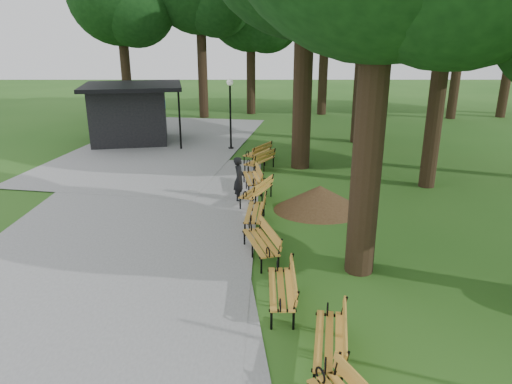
{
  "coord_description": "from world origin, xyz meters",
  "views": [
    {
      "loc": [
        -0.05,
        -10.06,
        5.64
      ],
      "look_at": [
        -0.03,
        3.23,
        1.1
      ],
      "focal_mm": 32.94,
      "sensor_mm": 36.0,
      "label": 1
    }
  ],
  "objects_px": {
    "dirt_mound": "(319,198)",
    "bench_1": "(329,340)",
    "bench_3": "(260,242)",
    "bench_5": "(256,191)",
    "bench_2": "(281,289)",
    "bench_6": "(252,178)",
    "person": "(239,179)",
    "lamp_post": "(230,100)",
    "kiosk": "(129,114)",
    "bench_8": "(258,152)",
    "bench_7": "(260,161)",
    "bench_4": "(255,213)"
  },
  "relations": [
    {
      "from": "person",
      "to": "kiosk",
      "type": "bearing_deg",
      "value": 40.49
    },
    {
      "from": "bench_2",
      "to": "bench_6",
      "type": "xyz_separation_m",
      "value": [
        -0.67,
        7.99,
        0.0
      ]
    },
    {
      "from": "lamp_post",
      "to": "bench_7",
      "type": "xyz_separation_m",
      "value": [
        1.41,
        -3.92,
        -2.04
      ]
    },
    {
      "from": "kiosk",
      "to": "bench_6",
      "type": "bearing_deg",
      "value": -60.86
    },
    {
      "from": "bench_1",
      "to": "bench_3",
      "type": "bearing_deg",
      "value": -154.52
    },
    {
      "from": "bench_3",
      "to": "bench_8",
      "type": "distance_m",
      "value": 9.66
    },
    {
      "from": "person",
      "to": "bench_1",
      "type": "bearing_deg",
      "value": -160.55
    },
    {
      "from": "dirt_mound",
      "to": "bench_2",
      "type": "distance_m",
      "value": 6.04
    },
    {
      "from": "bench_3",
      "to": "bench_6",
      "type": "bearing_deg",
      "value": 166.65
    },
    {
      "from": "bench_2",
      "to": "bench_6",
      "type": "bearing_deg",
      "value": -174.57
    },
    {
      "from": "lamp_post",
      "to": "dirt_mound",
      "type": "distance_m",
      "value": 9.46
    },
    {
      "from": "person",
      "to": "dirt_mound",
      "type": "relative_size",
      "value": 0.62
    },
    {
      "from": "person",
      "to": "bench_2",
      "type": "xyz_separation_m",
      "value": [
        1.11,
        -6.76,
        -0.35
      ]
    },
    {
      "from": "lamp_post",
      "to": "bench_1",
      "type": "xyz_separation_m",
      "value": [
        2.55,
        -16.21,
        -2.04
      ]
    },
    {
      "from": "kiosk",
      "to": "bench_8",
      "type": "xyz_separation_m",
      "value": [
        6.77,
        -4.02,
        -1.11
      ]
    },
    {
      "from": "lamp_post",
      "to": "bench_2",
      "type": "bearing_deg",
      "value": -82.96
    },
    {
      "from": "lamp_post",
      "to": "dirt_mound",
      "type": "height_order",
      "value": "lamp_post"
    },
    {
      "from": "bench_6",
      "to": "bench_8",
      "type": "height_order",
      "value": "same"
    },
    {
      "from": "bench_6",
      "to": "dirt_mound",
      "type": "bearing_deg",
      "value": 38.71
    },
    {
      "from": "bench_1",
      "to": "bench_2",
      "type": "height_order",
      "value": "same"
    },
    {
      "from": "bench_3",
      "to": "bench_5",
      "type": "distance_m",
      "value": 4.17
    },
    {
      "from": "bench_4",
      "to": "bench_5",
      "type": "bearing_deg",
      "value": -176.36
    },
    {
      "from": "person",
      "to": "bench_8",
      "type": "distance_m",
      "value": 5.28
    },
    {
      "from": "bench_7",
      "to": "bench_1",
      "type": "bearing_deg",
      "value": 36.45
    },
    {
      "from": "bench_5",
      "to": "bench_3",
      "type": "bearing_deg",
      "value": 25.4
    },
    {
      "from": "lamp_post",
      "to": "person",
      "type": "bearing_deg",
      "value": -85.0
    },
    {
      "from": "bench_7",
      "to": "kiosk",
      "type": "bearing_deg",
      "value": -97.57
    },
    {
      "from": "person",
      "to": "bench_3",
      "type": "distance_m",
      "value": 4.5
    },
    {
      "from": "dirt_mound",
      "to": "bench_5",
      "type": "distance_m",
      "value": 2.2
    },
    {
      "from": "dirt_mound",
      "to": "bench_2",
      "type": "xyz_separation_m",
      "value": [
        -1.58,
        -5.82,
        0.01
      ]
    },
    {
      "from": "bench_3",
      "to": "bench_5",
      "type": "xyz_separation_m",
      "value": [
        -0.1,
        4.17,
        0.0
      ]
    },
    {
      "from": "bench_1",
      "to": "person",
      "type": "bearing_deg",
      "value": -158.13
    },
    {
      "from": "lamp_post",
      "to": "bench_1",
      "type": "height_order",
      "value": "lamp_post"
    },
    {
      "from": "kiosk",
      "to": "bench_7",
      "type": "bearing_deg",
      "value": -48.85
    },
    {
      "from": "bench_1",
      "to": "dirt_mound",
      "type": "bearing_deg",
      "value": -176.64
    },
    {
      "from": "person",
      "to": "bench_6",
      "type": "relative_size",
      "value": 0.83
    },
    {
      "from": "bench_5",
      "to": "bench_8",
      "type": "distance_m",
      "value": 5.49
    },
    {
      "from": "bench_8",
      "to": "lamp_post",
      "type": "bearing_deg",
      "value": -121.39
    },
    {
      "from": "lamp_post",
      "to": "kiosk",
      "type": "bearing_deg",
      "value": 163.78
    },
    {
      "from": "kiosk",
      "to": "bench_4",
      "type": "distance_m",
      "value": 13.37
    },
    {
      "from": "bench_5",
      "to": "bench_7",
      "type": "xyz_separation_m",
      "value": [
        0.15,
        4.01,
        0.0
      ]
    },
    {
      "from": "lamp_post",
      "to": "bench_6",
      "type": "distance_m",
      "value": 6.85
    },
    {
      "from": "dirt_mound",
      "to": "bench_1",
      "type": "bearing_deg",
      "value": -96.12
    },
    {
      "from": "kiosk",
      "to": "dirt_mound",
      "type": "height_order",
      "value": "kiosk"
    },
    {
      "from": "bench_2",
      "to": "bench_5",
      "type": "bearing_deg",
      "value": -174.8
    },
    {
      "from": "lamp_post",
      "to": "bench_6",
      "type": "relative_size",
      "value": 1.84
    },
    {
      "from": "dirt_mound",
      "to": "bench_1",
      "type": "relative_size",
      "value": 1.34
    },
    {
      "from": "dirt_mound",
      "to": "kiosk",
      "type": "bearing_deg",
      "value": 130.82
    },
    {
      "from": "bench_5",
      "to": "bench_8",
      "type": "bearing_deg",
      "value": -156.78
    },
    {
      "from": "bench_1",
      "to": "kiosk",
      "type": "bearing_deg",
      "value": -146.35
    }
  ]
}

